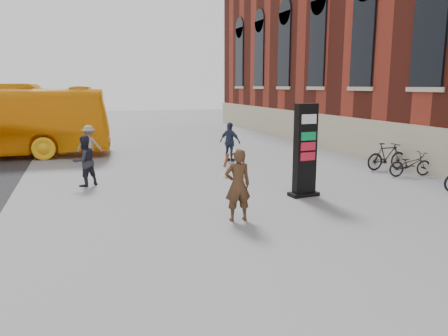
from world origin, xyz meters
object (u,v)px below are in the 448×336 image
object	(u,v)px
bike_6	(410,164)
info_pylon	(305,151)
pedestrian_a	(84,161)
bike_7	(387,156)
pedestrian_b	(89,145)
woman	(238,184)
pedestrian_c	(230,142)

from	to	relation	value
bike_6	info_pylon	bearing A→B (deg)	110.61
pedestrian_a	bike_6	xyz separation A→B (m)	(11.40, -2.09, -0.39)
info_pylon	bike_6	xyz separation A→B (m)	(5.14, 1.39, -0.94)
bike_6	pedestrian_a	bearing A→B (deg)	85.11
bike_7	pedestrian_a	bearing A→B (deg)	85.68
bike_7	pedestrian_b	bearing A→B (deg)	64.78
pedestrian_a	bike_7	distance (m)	11.43
info_pylon	pedestrian_b	size ratio (longest dim) A/B	1.69
bike_6	woman	bearing A→B (deg)	116.67
info_pylon	pedestrian_b	bearing A→B (deg)	122.42
pedestrian_a	bike_6	world-z (taller)	pedestrian_a
pedestrian_a	bike_7	size ratio (longest dim) A/B	0.93
bike_6	pedestrian_c	bearing A→B (deg)	51.24
pedestrian_b	pedestrian_a	bearing A→B (deg)	108.39
info_pylon	pedestrian_b	xyz separation A→B (m)	(-6.01, 7.86, -0.57)
bike_6	bike_7	size ratio (longest dim) A/B	0.95
pedestrian_b	bike_7	xyz separation A→B (m)	(11.15, -5.16, -0.28)
woman	pedestrian_c	bearing A→B (deg)	-105.23
pedestrian_c	bike_6	size ratio (longest dim) A/B	1.01
woman	pedestrian_b	xyz separation A→B (m)	(-3.26, 9.53, -0.10)
info_pylon	bike_6	bearing A→B (deg)	10.13
pedestrian_b	bike_7	size ratio (longest dim) A/B	0.91
info_pylon	pedestrian_c	xyz separation A→B (m)	(-0.12, 6.51, -0.53)
info_pylon	pedestrian_a	xyz separation A→B (m)	(-6.26, 3.48, -0.55)
info_pylon	bike_6	distance (m)	5.41
woman	pedestrian_a	distance (m)	6.23
pedestrian_a	pedestrian_c	bearing A→B (deg)	176.07
woman	bike_6	xyz separation A→B (m)	(7.89, 3.06, -0.47)
info_pylon	woman	size ratio (longest dim) A/B	1.55
woman	bike_7	xyz separation A→B (m)	(7.89, 4.37, -0.38)
bike_6	bike_7	xyz separation A→B (m)	(0.00, 1.31, 0.09)
woman	bike_7	size ratio (longest dim) A/B	1.00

